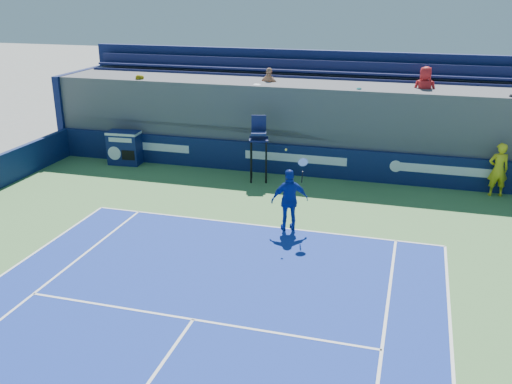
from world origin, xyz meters
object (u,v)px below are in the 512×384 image
(tennis_player, at_px, (290,200))
(ball_person, at_px, (498,170))
(match_clock, at_px, (124,147))
(umpire_chair, at_px, (259,142))

(tennis_player, bearing_deg, ball_person, 37.69)
(match_clock, height_order, umpire_chair, umpire_chair)
(umpire_chair, height_order, tennis_player, tennis_player)
(match_clock, relative_size, umpire_chair, 0.56)
(ball_person, height_order, tennis_player, tennis_player)
(ball_person, relative_size, match_clock, 1.37)
(ball_person, bearing_deg, tennis_player, 25.80)
(tennis_player, bearing_deg, match_clock, 149.39)
(ball_person, xyz_separation_m, umpire_chair, (-8.46, -0.67, 0.56))
(umpire_chair, bearing_deg, ball_person, 4.52)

